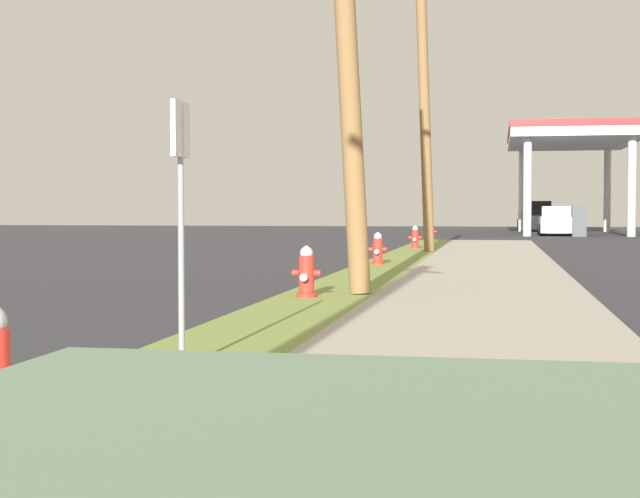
# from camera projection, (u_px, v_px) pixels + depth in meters

# --- Properties ---
(fire_hydrant_second) EXTENTS (0.42, 0.38, 0.74)m
(fire_hydrant_second) POSITION_uv_depth(u_px,v_px,m) (306.00, 275.00, 13.87)
(fire_hydrant_second) COLOR red
(fire_hydrant_second) RESTS_ON grass_verge
(fire_hydrant_third) EXTENTS (0.42, 0.37, 0.74)m
(fire_hydrant_third) POSITION_uv_depth(u_px,v_px,m) (378.00, 250.00, 22.25)
(fire_hydrant_third) COLOR red
(fire_hydrant_third) RESTS_ON grass_verge
(fire_hydrant_fourth) EXTENTS (0.42, 0.37, 0.74)m
(fire_hydrant_fourth) POSITION_uv_depth(u_px,v_px,m) (415.00, 238.00, 31.57)
(fire_hydrant_fourth) COLOR red
(fire_hydrant_fourth) RESTS_ON grass_verge
(fire_hydrant_fifth) EXTENTS (0.42, 0.38, 0.74)m
(fire_hydrant_fifth) POSITION_uv_depth(u_px,v_px,m) (432.00, 232.00, 40.56)
(fire_hydrant_fifth) COLOR red
(fire_hydrant_fifth) RESTS_ON grass_verge
(utility_pole_background) EXTENTS (1.40, 0.44, 8.58)m
(utility_pole_background) POSITION_uv_depth(u_px,v_px,m) (425.00, 107.00, 28.92)
(utility_pole_background) COLOR olive
(utility_pole_background) RESTS_ON grass_verge
(street_sign_post) EXTENTS (0.05, 0.36, 2.12)m
(street_sign_post) POSITION_uv_depth(u_px,v_px,m) (181.00, 178.00, 7.58)
(street_sign_post) COLOR gray
(street_sign_post) RESTS_ON grass_verge
(car_white_by_near_pump) EXTENTS (2.00, 4.53, 1.57)m
(car_white_by_near_pump) POSITION_uv_depth(u_px,v_px,m) (557.00, 222.00, 51.93)
(car_white_by_near_pump) COLOR white
(car_white_by_near_pump) RESTS_ON ground
(truck_black_at_forecourt) EXTENTS (2.44, 5.52, 1.97)m
(truck_black_at_forecourt) POSITION_uv_depth(u_px,v_px,m) (537.00, 217.00, 62.85)
(truck_black_at_forecourt) COLOR black
(truck_black_at_forecourt) RESTS_ON ground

